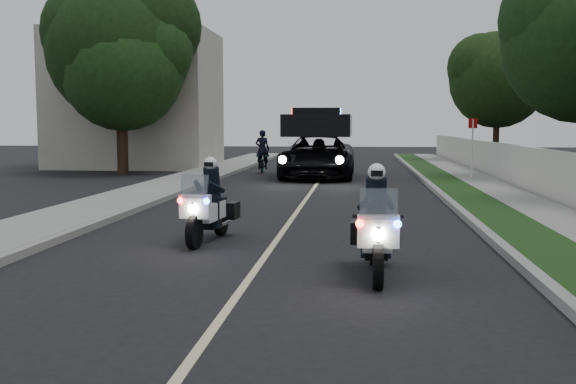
# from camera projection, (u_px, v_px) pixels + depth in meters

# --- Properties ---
(ground) EXTENTS (120.00, 120.00, 0.00)m
(ground) POSITION_uv_depth(u_px,v_px,m) (237.00, 296.00, 8.87)
(ground) COLOR black
(ground) RESTS_ON ground
(curb_right) EXTENTS (0.20, 60.00, 0.15)m
(curb_right) POSITION_uv_depth(u_px,v_px,m) (453.00, 204.00, 18.33)
(curb_right) COLOR gray
(curb_right) RESTS_ON ground
(grass_verge) EXTENTS (1.20, 60.00, 0.16)m
(grass_verge) POSITION_uv_depth(u_px,v_px,m) (479.00, 205.00, 18.26)
(grass_verge) COLOR #193814
(grass_verge) RESTS_ON ground
(sidewalk_right) EXTENTS (1.40, 60.00, 0.16)m
(sidewalk_right) POSITION_uv_depth(u_px,v_px,m) (529.00, 205.00, 18.12)
(sidewalk_right) COLOR gray
(sidewalk_right) RESTS_ON ground
(property_wall) EXTENTS (0.22, 60.00, 1.50)m
(property_wall) POSITION_uv_depth(u_px,v_px,m) (568.00, 181.00, 17.95)
(property_wall) COLOR beige
(property_wall) RESTS_ON ground
(curb_left) EXTENTS (0.20, 60.00, 0.15)m
(curb_left) POSITION_uv_depth(u_px,v_px,m) (157.00, 201.00, 19.18)
(curb_left) COLOR gray
(curb_left) RESTS_ON ground
(sidewalk_left) EXTENTS (2.00, 60.00, 0.16)m
(sidewalk_left) POSITION_uv_depth(u_px,v_px,m) (120.00, 200.00, 19.30)
(sidewalk_left) COLOR gray
(sidewalk_left) RESTS_ON ground
(building_far) EXTENTS (8.00, 6.00, 7.00)m
(building_far) POSITION_uv_depth(u_px,v_px,m) (137.00, 100.00, 35.29)
(building_far) COLOR #A8A396
(building_far) RESTS_ON ground
(lane_marking) EXTENTS (0.12, 50.00, 0.01)m
(lane_marking) POSITION_uv_depth(u_px,v_px,m) (302.00, 205.00, 18.77)
(lane_marking) COLOR #BFB78C
(lane_marking) RESTS_ON ground
(police_moto_left) EXTENTS (0.87, 1.97, 1.62)m
(police_moto_left) POSITION_uv_depth(u_px,v_px,m) (209.00, 242.00, 12.96)
(police_moto_left) COLOR silver
(police_moto_left) RESTS_ON ground
(police_moto_right) EXTENTS (0.70, 1.96, 1.66)m
(police_moto_right) POSITION_uv_depth(u_px,v_px,m) (376.00, 275.00, 10.06)
(police_moto_right) COLOR white
(police_moto_right) RESTS_ON ground
(police_suv) EXTENTS (2.98, 6.39, 3.10)m
(police_suv) POSITION_uv_depth(u_px,v_px,m) (318.00, 178.00, 28.44)
(police_suv) COLOR black
(police_suv) RESTS_ON ground
(bicycle) EXTENTS (0.70, 1.63, 0.83)m
(bicycle) POSITION_uv_depth(u_px,v_px,m) (262.00, 173.00, 31.15)
(bicycle) COLOR black
(bicycle) RESTS_ON ground
(cyclist) EXTENTS (0.67, 0.47, 1.78)m
(cyclist) POSITION_uv_depth(u_px,v_px,m) (262.00, 173.00, 31.15)
(cyclist) COLOR black
(cyclist) RESTS_ON ground
(sign_post) EXTENTS (0.52, 0.52, 2.55)m
(sign_post) POSITION_uv_depth(u_px,v_px,m) (471.00, 181.00, 26.79)
(sign_post) COLOR red
(sign_post) RESTS_ON ground
(tree_right_e) EXTENTS (7.43, 7.43, 9.34)m
(tree_right_e) POSITION_uv_depth(u_px,v_px,m) (495.00, 163.00, 39.78)
(tree_right_e) COLOR #1A3510
(tree_right_e) RESTS_ON ground
(tree_left_near) EXTENTS (5.96, 5.96, 8.97)m
(tree_left_near) POSITION_uv_depth(u_px,v_px,m) (125.00, 175.00, 30.25)
(tree_left_near) COLOR #1A3C14
(tree_left_near) RESTS_ON ground
(tree_left_far) EXTENTS (6.74, 6.74, 10.73)m
(tree_left_far) POSITION_uv_depth(u_px,v_px,m) (122.00, 173.00, 30.92)
(tree_left_far) COLOR black
(tree_left_far) RESTS_ON ground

